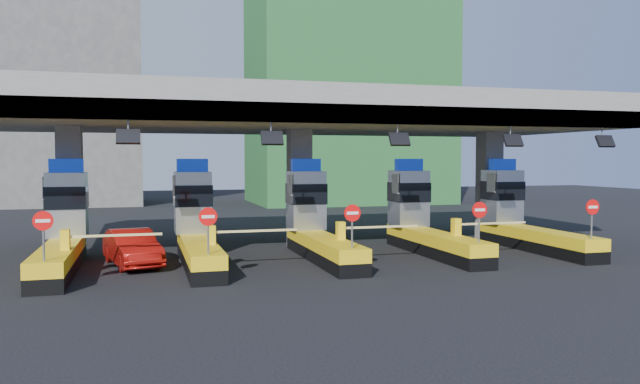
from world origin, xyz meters
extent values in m
plane|color=black|center=(0.00, 0.00, 0.00)|extent=(120.00, 120.00, 0.00)
cube|color=slate|center=(0.00, 3.00, 6.25)|extent=(28.00, 12.00, 1.50)
cube|color=#4C4C49|center=(0.00, -2.70, 5.85)|extent=(28.00, 0.60, 0.70)
cube|color=slate|center=(-10.00, 3.00, 2.75)|extent=(1.00, 1.00, 5.50)
cube|color=slate|center=(0.00, 3.00, 2.75)|extent=(1.00, 1.00, 5.50)
cube|color=slate|center=(10.00, 3.00, 2.75)|extent=(1.00, 1.00, 5.50)
cylinder|color=slate|center=(-7.50, -2.70, 5.25)|extent=(0.06, 0.06, 0.50)
cube|color=black|center=(-7.50, -2.90, 4.90)|extent=(0.80, 0.38, 0.54)
cylinder|color=slate|center=(-2.50, -2.70, 5.25)|extent=(0.06, 0.06, 0.50)
cube|color=black|center=(-2.50, -2.90, 4.90)|extent=(0.80, 0.38, 0.54)
cylinder|color=slate|center=(2.50, -2.70, 5.25)|extent=(0.06, 0.06, 0.50)
cube|color=black|center=(2.50, -2.90, 4.90)|extent=(0.80, 0.38, 0.54)
cylinder|color=slate|center=(7.50, -2.70, 5.25)|extent=(0.06, 0.06, 0.50)
cube|color=black|center=(7.50, -2.90, 4.90)|extent=(0.80, 0.38, 0.54)
cylinder|color=slate|center=(12.00, -2.70, 5.25)|extent=(0.06, 0.06, 0.50)
cube|color=black|center=(12.00, -2.90, 4.90)|extent=(0.80, 0.38, 0.54)
cube|color=black|center=(-10.00, -1.00, 0.25)|extent=(1.20, 8.00, 0.50)
cube|color=#E5B70C|center=(-10.00, -1.00, 0.75)|extent=(1.20, 8.00, 0.50)
cube|color=#9EA3A8|center=(-10.00, 1.80, 2.30)|extent=(1.50, 1.50, 2.60)
cube|color=black|center=(-10.00, 1.78, 2.60)|extent=(1.56, 1.56, 0.90)
cube|color=#0C2DBF|center=(-10.00, 1.80, 3.88)|extent=(1.30, 0.35, 0.55)
cube|color=white|center=(-10.80, 1.50, 3.00)|extent=(0.06, 0.70, 0.90)
cylinder|color=slate|center=(-10.00, -4.60, 1.65)|extent=(0.07, 0.07, 1.30)
cylinder|color=red|center=(-10.00, -4.63, 2.25)|extent=(0.60, 0.04, 0.60)
cube|color=white|center=(-10.00, -4.65, 2.25)|extent=(0.42, 0.02, 0.10)
cube|color=#E5B70C|center=(-9.65, -2.20, 1.35)|extent=(0.30, 0.35, 0.70)
cube|color=white|center=(-8.00, -2.20, 1.45)|extent=(3.20, 0.08, 0.08)
cube|color=black|center=(-5.00, -1.00, 0.25)|extent=(1.20, 8.00, 0.50)
cube|color=#E5B70C|center=(-5.00, -1.00, 0.75)|extent=(1.20, 8.00, 0.50)
cube|color=#9EA3A8|center=(-5.00, 1.80, 2.30)|extent=(1.50, 1.50, 2.60)
cube|color=black|center=(-5.00, 1.78, 2.60)|extent=(1.56, 1.56, 0.90)
cube|color=#0C2DBF|center=(-5.00, 1.80, 3.88)|extent=(1.30, 0.35, 0.55)
cube|color=white|center=(-5.80, 1.50, 3.00)|extent=(0.06, 0.70, 0.90)
cylinder|color=slate|center=(-5.00, -4.60, 1.65)|extent=(0.07, 0.07, 1.30)
cylinder|color=red|center=(-5.00, -4.63, 2.25)|extent=(0.60, 0.04, 0.60)
cube|color=white|center=(-5.00, -4.65, 2.25)|extent=(0.42, 0.02, 0.10)
cube|color=#E5B70C|center=(-4.65, -2.20, 1.35)|extent=(0.30, 0.35, 0.70)
cube|color=white|center=(-3.00, -2.20, 1.45)|extent=(3.20, 0.08, 0.08)
cube|color=black|center=(0.00, -1.00, 0.25)|extent=(1.20, 8.00, 0.50)
cube|color=#E5B70C|center=(0.00, -1.00, 0.75)|extent=(1.20, 8.00, 0.50)
cube|color=#9EA3A8|center=(0.00, 1.80, 2.30)|extent=(1.50, 1.50, 2.60)
cube|color=black|center=(0.00, 1.78, 2.60)|extent=(1.56, 1.56, 0.90)
cube|color=#0C2DBF|center=(0.00, 1.80, 3.88)|extent=(1.30, 0.35, 0.55)
cube|color=white|center=(-0.80, 1.50, 3.00)|extent=(0.06, 0.70, 0.90)
cylinder|color=slate|center=(0.00, -4.60, 1.65)|extent=(0.07, 0.07, 1.30)
cylinder|color=red|center=(0.00, -4.63, 2.25)|extent=(0.60, 0.04, 0.60)
cube|color=white|center=(0.00, -4.65, 2.25)|extent=(0.42, 0.02, 0.10)
cube|color=#E5B70C|center=(0.35, -2.20, 1.35)|extent=(0.30, 0.35, 0.70)
cube|color=white|center=(2.00, -2.20, 1.45)|extent=(3.20, 0.08, 0.08)
cube|color=black|center=(5.00, -1.00, 0.25)|extent=(1.20, 8.00, 0.50)
cube|color=#E5B70C|center=(5.00, -1.00, 0.75)|extent=(1.20, 8.00, 0.50)
cube|color=#9EA3A8|center=(5.00, 1.80, 2.30)|extent=(1.50, 1.50, 2.60)
cube|color=black|center=(5.00, 1.78, 2.60)|extent=(1.56, 1.56, 0.90)
cube|color=#0C2DBF|center=(5.00, 1.80, 3.88)|extent=(1.30, 0.35, 0.55)
cube|color=white|center=(4.20, 1.50, 3.00)|extent=(0.06, 0.70, 0.90)
cylinder|color=slate|center=(5.00, -4.60, 1.65)|extent=(0.07, 0.07, 1.30)
cylinder|color=red|center=(5.00, -4.63, 2.25)|extent=(0.60, 0.04, 0.60)
cube|color=white|center=(5.00, -4.65, 2.25)|extent=(0.42, 0.02, 0.10)
cube|color=#E5B70C|center=(5.35, -2.20, 1.35)|extent=(0.30, 0.35, 0.70)
cube|color=white|center=(7.00, -2.20, 1.45)|extent=(3.20, 0.08, 0.08)
cube|color=black|center=(10.00, -1.00, 0.25)|extent=(1.20, 8.00, 0.50)
cube|color=#E5B70C|center=(10.00, -1.00, 0.75)|extent=(1.20, 8.00, 0.50)
cube|color=#9EA3A8|center=(10.00, 1.80, 2.30)|extent=(1.50, 1.50, 2.60)
cube|color=black|center=(10.00, 1.78, 2.60)|extent=(1.56, 1.56, 0.90)
cube|color=#0C2DBF|center=(10.00, 1.80, 3.88)|extent=(1.30, 0.35, 0.55)
cube|color=white|center=(9.20, 1.50, 3.00)|extent=(0.06, 0.70, 0.90)
cylinder|color=slate|center=(10.00, -4.60, 1.65)|extent=(0.07, 0.07, 1.30)
cylinder|color=red|center=(10.00, -4.63, 2.25)|extent=(0.60, 0.04, 0.60)
cube|color=white|center=(10.00, -4.65, 2.25)|extent=(0.42, 0.02, 0.10)
cube|color=#E5B70C|center=(10.35, -2.20, 1.35)|extent=(0.30, 0.35, 0.70)
cube|color=white|center=(12.00, -2.20, 1.45)|extent=(3.20, 0.08, 0.08)
cube|color=#1E5926|center=(12.00, 32.00, 14.00)|extent=(18.00, 12.00, 28.00)
cube|color=#4C4C49|center=(-14.00, 36.00, 9.00)|extent=(14.00, 10.00, 18.00)
imported|color=#9C100C|center=(-7.47, -0.18, 0.71)|extent=(2.45, 4.52, 1.41)
camera|label=1|loc=(-7.06, -25.21, 4.13)|focal=35.00mm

